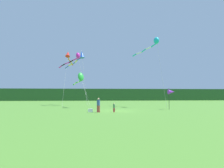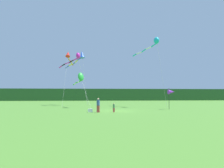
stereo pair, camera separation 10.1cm
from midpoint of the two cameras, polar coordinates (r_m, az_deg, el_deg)
The scene contains 11 objects.
ground_plane at distance 25.46m, azimuth 1.19°, elevation -7.71°, with size 120.00×120.00×0.00m, color #4C842D.
distant_treeline at distance 70.26m, azimuth -3.10°, elevation -3.08°, with size 108.00×2.08×4.17m, color #234C23.
person_adult at distance 23.17m, azimuth -4.06°, elevation -5.84°, with size 0.37×0.37×1.67m.
person_child at distance 23.43m, azimuth 0.47°, elevation -6.64°, with size 0.24×0.24×1.07m.
cooler_box at distance 23.78m, azimuth -6.32°, elevation -7.56°, with size 0.57×0.40×0.38m, color silver.
banner_flag_pole at distance 29.00m, azimuth 16.56°, elevation -2.23°, with size 0.90×0.70×2.98m.
kite_red at distance 39.68m, azimuth -12.53°, elevation 8.03°, with size 1.07×9.40×10.55m.
kite_green at distance 31.72m, azimuth -9.19°, elevation 1.81°, with size 3.21×5.96×5.67m.
kite_cyan at distance 34.53m, azimuth 11.80°, elevation 11.52°, with size 4.10×6.51×11.60m.
kite_magenta at distance 38.65m, azimuth -10.55°, elevation 7.46°, with size 6.24×6.91×10.06m.
kite_blue at distance 40.38m, azimuth -9.18°, elevation 7.88°, with size 5.17×7.04×10.75m.
Camera 1 is at (-3.01, -25.20, 2.03)m, focal length 31.83 mm.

